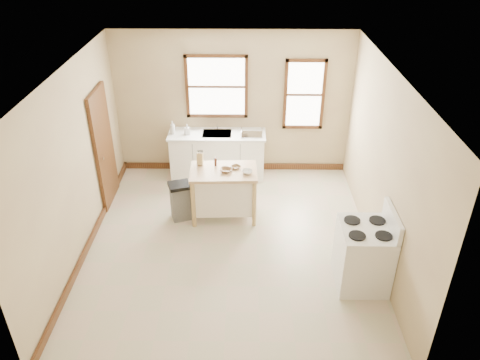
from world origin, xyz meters
name	(u,v)px	position (x,y,z in m)	size (l,w,h in m)	color
floor	(229,244)	(0.00, 0.00, 0.00)	(5.00, 5.00, 0.00)	#BDB695
ceiling	(227,73)	(0.00, 0.00, 2.80)	(5.00, 5.00, 0.00)	white
wall_back	(233,104)	(0.00, 2.50, 1.40)	(4.50, 0.04, 2.80)	tan
wall_left	(74,166)	(-2.25, 0.00, 1.40)	(0.04, 5.00, 2.80)	tan
wall_right	(384,168)	(2.25, 0.00, 1.40)	(0.04, 5.00, 2.80)	tan
window_main	(217,87)	(-0.30, 2.48, 1.75)	(1.17, 0.06, 1.22)	#3A1B0F
window_side	(304,95)	(1.35, 2.48, 1.60)	(0.77, 0.06, 1.37)	#3A1B0F
door_left	(104,148)	(-2.21, 1.30, 1.05)	(0.06, 0.90, 2.10)	#3A1B0F
baseboard_back	(233,166)	(0.00, 2.47, 0.06)	(4.50, 0.04, 0.12)	#3A1B0F
baseboard_left	(91,239)	(-2.22, 0.00, 0.06)	(0.04, 5.00, 0.12)	#3A1B0F
sink_counter	(217,155)	(-0.30, 2.20, 0.46)	(1.86, 0.62, 0.92)	white
faucet	(217,124)	(-0.30, 2.38, 1.03)	(0.03, 0.03, 0.22)	silver
soap_bottle_a	(173,128)	(-1.14, 2.18, 1.05)	(0.10, 0.10, 0.25)	#B2B2B2
soap_bottle_b	(187,129)	(-0.86, 2.16, 1.02)	(0.09, 0.09, 0.20)	#B2B2B2
dish_rack	(252,132)	(0.36, 2.14, 0.97)	(0.41, 0.31, 0.10)	silver
kitchen_island	(224,194)	(-0.11, 0.79, 0.45)	(1.10, 0.70, 0.90)	tan
knife_block	(200,159)	(-0.52, 0.99, 1.00)	(0.10, 0.10, 0.20)	tan
pepper_grinder	(216,162)	(-0.25, 0.95, 0.98)	(0.04, 0.04, 0.15)	#441F12
bowl_a	(226,170)	(-0.07, 0.75, 0.93)	(0.19, 0.19, 0.05)	brown
bowl_b	(236,167)	(0.09, 0.87, 0.92)	(0.15, 0.15, 0.04)	brown
bowl_c	(247,172)	(0.28, 0.69, 0.93)	(0.17, 0.17, 0.05)	silver
trash_bin	(180,201)	(-0.85, 0.71, 0.34)	(0.35, 0.30, 0.68)	slate
gas_stove	(364,248)	(1.89, -0.84, 0.60)	(0.75, 0.76, 1.21)	white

